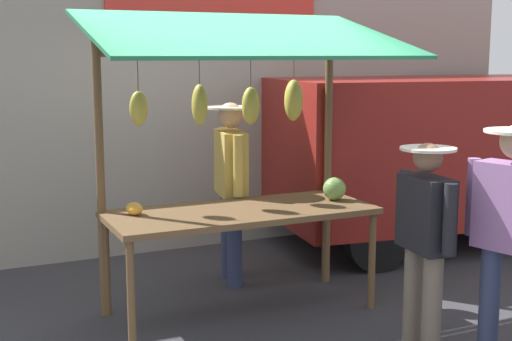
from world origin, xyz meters
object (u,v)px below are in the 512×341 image
market_stall (243,129)px  parked_van (450,144)px  shopper_with_shopping_bag (425,232)px  vendor_with_sunhat (231,177)px  shopper_with_ponytail (512,226)px

market_stall → parked_van: (-3.07, -1.10, -0.42)m
shopper_with_shopping_bag → market_stall: bearing=38.3°
vendor_with_sunhat → parked_van: parked_van is taller
shopper_with_shopping_bag → parked_van: parked_van is taller
market_stall → shopper_with_ponytail: bearing=123.5°
vendor_with_sunhat → shopper_with_shopping_bag: 2.13m
market_stall → parked_van: market_stall is taller
market_stall → parked_van: 3.29m
vendor_with_sunhat → parked_van: bearing=108.1°
vendor_with_sunhat → shopper_with_ponytail: size_ratio=1.01×
vendor_with_sunhat → shopper_with_ponytail: vendor_with_sunhat is taller
market_stall → shopper_with_shopping_bag: bearing=122.9°
shopper_with_shopping_bag → parked_van: (-2.23, -2.40, 0.23)m
market_stall → vendor_with_sunhat: (-0.19, -0.72, -0.52)m
shopper_with_ponytail → vendor_with_sunhat: bearing=6.0°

